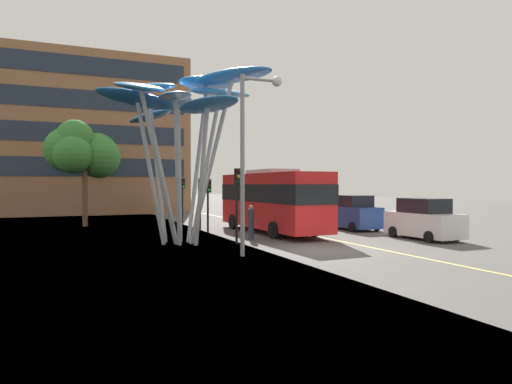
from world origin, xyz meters
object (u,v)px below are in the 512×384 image
(traffic_light_island_mid, at_px, (201,192))
(pedestrian, at_px, (251,222))
(traffic_light_opposite, at_px, (183,190))
(car_parked_near, at_px, (424,220))
(traffic_light_kerb_near, at_px, (237,189))
(car_parked_far, at_px, (306,209))
(leaf_sculpture, at_px, (183,104))
(car_parked_mid, at_px, (353,213))
(street_lamp, at_px, (252,139))
(red_bus, at_px, (272,198))
(traffic_light_kerb_far, at_px, (208,194))

(traffic_light_island_mid, height_order, pedestrian, traffic_light_island_mid)
(traffic_light_opposite, xyz_separation_m, car_parked_near, (9.27, -15.46, -1.46))
(traffic_light_kerb_near, relative_size, traffic_light_island_mid, 1.12)
(car_parked_near, xyz_separation_m, pedestrian, (-8.61, 3.36, -0.09))
(car_parked_near, height_order, car_parked_far, car_parked_near)
(leaf_sculpture, xyz_separation_m, pedestrian, (3.68, 0.11, -5.99))
(traffic_light_island_mid, xyz_separation_m, traffic_light_opposite, (0.15, 5.38, 0.07))
(car_parked_mid, bearing_deg, traffic_light_kerb_near, -157.58)
(traffic_light_kerb_near, xyz_separation_m, street_lamp, (-0.67, -3.52, 2.12))
(leaf_sculpture, xyz_separation_m, car_parked_mid, (11.88, 2.60, -5.87))
(car_parked_far, xyz_separation_m, pedestrian, (-8.54, -9.24, -0.07))
(car_parked_near, distance_m, car_parked_mid, 5.86)
(red_bus, distance_m, street_lamp, 9.27)
(red_bus, height_order, pedestrian, red_bus)
(car_parked_near, height_order, street_lamp, street_lamp)
(pedestrian, bearing_deg, leaf_sculpture, -178.31)
(pedestrian, bearing_deg, street_lamp, -111.84)
(red_bus, height_order, car_parked_mid, red_bus)
(traffic_light_island_mid, bearing_deg, traffic_light_kerb_far, -96.01)
(red_bus, distance_m, leaf_sculpture, 8.31)
(car_parked_mid, relative_size, car_parked_far, 0.88)
(traffic_light_kerb_near, xyz_separation_m, pedestrian, (1.31, 1.43, -1.75))
(red_bus, xyz_separation_m, pedestrian, (-2.46, -2.71, -1.16))
(red_bus, bearing_deg, traffic_light_opposite, 108.40)
(traffic_light_kerb_far, distance_m, car_parked_mid, 9.51)
(traffic_light_opposite, height_order, street_lamp, street_lamp)
(traffic_light_kerb_far, xyz_separation_m, street_lamp, (-0.89, -9.03, 2.44))
(car_parked_near, bearing_deg, traffic_light_kerb_far, 142.55)
(traffic_light_opposite, bearing_deg, car_parked_near, -59.06)
(car_parked_near, bearing_deg, street_lamp, -171.43)
(traffic_light_kerb_far, distance_m, pedestrian, 4.46)
(traffic_light_kerb_near, relative_size, car_parked_near, 0.85)
(red_bus, bearing_deg, traffic_light_kerb_near, -132.35)
(traffic_light_kerb_far, relative_size, traffic_light_opposite, 0.95)
(car_parked_mid, relative_size, pedestrian, 2.17)
(red_bus, height_order, traffic_light_kerb_near, red_bus)
(car_parked_near, height_order, car_parked_mid, car_parked_mid)
(traffic_light_kerb_far, relative_size, car_parked_near, 0.75)
(traffic_light_island_mid, bearing_deg, red_bus, -50.73)
(red_bus, distance_m, car_parked_mid, 5.83)
(traffic_light_opposite, xyz_separation_m, car_parked_mid, (8.85, -9.62, -1.44))
(traffic_light_kerb_near, bearing_deg, car_parked_near, -10.98)
(traffic_light_opposite, bearing_deg, traffic_light_kerb_far, -93.09)
(car_parked_mid, xyz_separation_m, street_lamp, (-10.18, -7.44, 3.76))
(traffic_light_island_mid, height_order, car_parked_far, traffic_light_island_mid)
(red_bus, relative_size, traffic_light_opposite, 3.04)
(red_bus, relative_size, traffic_light_kerb_near, 2.81)
(leaf_sculpture, xyz_separation_m, traffic_light_opposite, (3.02, 12.21, -4.43))
(red_bus, height_order, car_parked_near, red_bus)
(street_lamp, bearing_deg, traffic_light_island_mid, 84.28)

